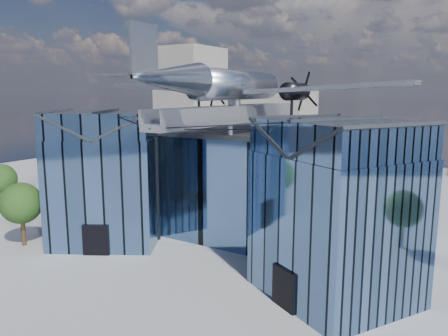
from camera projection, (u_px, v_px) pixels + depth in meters
The scene contains 5 objects.
ground_plane at pixel (211, 258), 35.71m from camera, with size 120.00×120.00×0.00m, color #949498.
museum at pixel (246, 180), 39.61m from camera, with size 32.88×24.50×17.60m.
bg_towers at pixel (379, 111), 75.39m from camera, with size 77.00×24.50×26.00m.
tree_plaza_w at pixel (21, 203), 38.02m from camera, with size 4.48×4.48×5.66m.
tree_side_w at pixel (1, 179), 49.39m from camera, with size 4.18×4.18×5.36m.
Camera 1 is at (18.83, -28.18, 13.49)m, focal length 35.00 mm.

